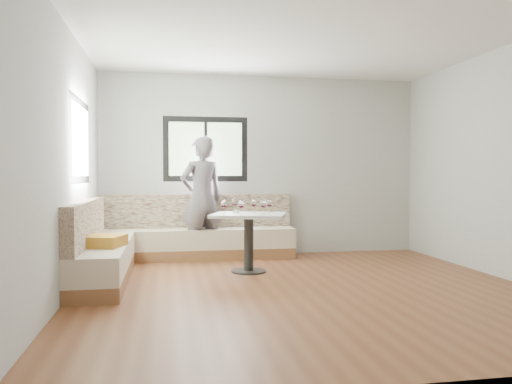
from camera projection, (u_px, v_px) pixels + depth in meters
room at (298, 160)px, 5.46m from camera, size 5.01×5.01×2.81m
banquette at (160, 243)px, 6.75m from camera, size 2.90×2.80×0.95m
table at (249, 228)px, 6.42m from camera, size 1.09×0.96×0.75m
person at (202, 198)px, 7.34m from camera, size 0.77×0.63×1.82m
olive_ramekin at (236, 211)px, 6.55m from camera, size 0.09×0.09×0.04m
wine_glass_a at (224, 204)px, 6.31m from camera, size 0.08×0.08×0.18m
wine_glass_b at (241, 205)px, 6.20m from camera, size 0.08×0.08×0.18m
wine_glass_c at (264, 205)px, 6.28m from camera, size 0.08×0.08×0.18m
wine_glass_d at (254, 203)px, 6.52m from camera, size 0.08×0.08×0.18m
wine_glass_e at (269, 204)px, 6.49m from camera, size 0.08×0.08×0.18m
wine_glass_f at (234, 203)px, 6.63m from camera, size 0.08×0.08×0.18m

